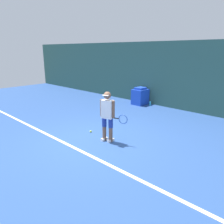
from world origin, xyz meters
name	(u,v)px	position (x,y,z in m)	size (l,w,h in m)	color
ground_plane	(93,140)	(0.00, 0.00, 0.00)	(24.00, 24.00, 0.00)	#2D5193
back_wall	(178,76)	(0.00, 5.28, 1.56)	(24.00, 0.10, 3.13)	#2D564C
court_baseline	(73,147)	(0.00, -0.77, 0.01)	(21.60, 0.10, 0.01)	white
tennis_player	(108,115)	(0.39, 0.26, 0.86)	(0.86, 0.38, 1.55)	brown
tennis_ball	(91,131)	(-0.56, 0.38, 0.03)	(0.07, 0.07, 0.07)	#D1E533
covered_chair	(140,96)	(-1.77, 4.80, 0.42)	(0.62, 0.76, 0.88)	blue
water_bottle	(150,103)	(-1.21, 4.90, 0.12)	(0.09, 0.09, 0.25)	#33ADD6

